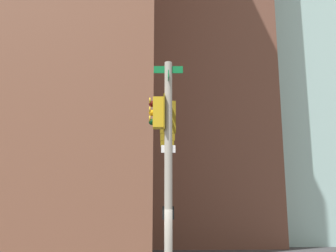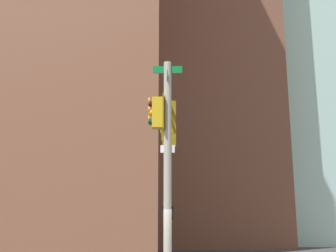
{
  "view_description": "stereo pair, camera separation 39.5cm",
  "coord_description": "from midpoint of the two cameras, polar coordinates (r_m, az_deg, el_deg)",
  "views": [
    {
      "loc": [
        1.16,
        13.61,
        1.97
      ],
      "look_at": [
        0.11,
        -0.83,
        5.32
      ],
      "focal_mm": 46.87,
      "sensor_mm": 36.0,
      "label": 1
    },
    {
      "loc": [
        0.77,
        13.64,
        1.97
      ],
      "look_at": [
        0.11,
        -0.83,
        5.32
      ],
      "focal_mm": 46.87,
      "sensor_mm": 36.0,
      "label": 2
    }
  ],
  "objects": [
    {
      "name": "building_brick_farside",
      "position": [
        75.3,
        -5.02,
        -0.22
      ],
      "size": [
        23.58,
        15.05,
        37.21
      ],
      "primitive_type": "cube",
      "color": "brown",
      "rests_on": "ground_plane"
    },
    {
      "name": "building_glass_tower",
      "position": [
        65.89,
        5.73,
        13.58
      ],
      "size": [
        25.43,
        25.56,
        62.82
      ],
      "primitive_type": "cube",
      "color": "#9EC6C1",
      "rests_on": "ground_plane"
    },
    {
      "name": "signal_pole_assembly",
      "position": [
        15.04,
        -0.94,
        -1.86
      ],
      "size": [
        1.12,
        5.05,
        7.26
      ],
      "rotation": [
        0.0,
        0.0,
        4.65
      ],
      "color": "#9E998C",
      "rests_on": "ground_plane"
    },
    {
      "name": "building_brick_midblock",
      "position": [
        52.53,
        -0.99,
        10.99
      ],
      "size": [
        22.37,
        15.25,
        46.7
      ],
      "primitive_type": "cube",
      "color": "brown",
      "rests_on": "ground_plane"
    }
  ]
}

